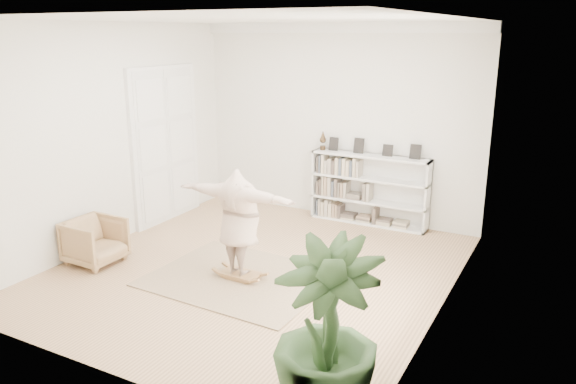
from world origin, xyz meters
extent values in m
plane|color=#8D6849|center=(0.00, 0.00, 0.00)|extent=(6.00, 6.00, 0.00)
plane|color=silver|center=(0.00, 3.00, 1.80)|extent=(5.50, 0.00, 5.50)
plane|color=silver|center=(0.00, -3.00, 1.80)|extent=(5.50, 0.00, 5.50)
plane|color=silver|center=(-2.75, 0.00, 1.80)|extent=(0.00, 6.00, 6.00)
plane|color=silver|center=(2.75, 0.00, 1.80)|extent=(0.00, 6.00, 6.00)
plane|color=white|center=(0.00, 0.00, 3.60)|extent=(6.00, 6.00, 0.00)
cube|color=white|center=(0.00, 2.94, 3.51)|extent=(5.50, 0.12, 0.18)
cube|color=white|center=(-2.71, 1.30, 1.40)|extent=(0.08, 1.78, 2.92)
cube|color=silver|center=(-2.69, 0.90, 1.40)|extent=(0.06, 0.78, 2.80)
cube|color=silver|center=(-2.69, 1.70, 1.40)|extent=(0.06, 0.78, 2.80)
cube|color=silver|center=(-0.33, 2.81, 0.65)|extent=(0.04, 0.35, 1.30)
cube|color=silver|center=(1.83, 2.81, 0.65)|extent=(0.04, 0.35, 1.30)
cube|color=silver|center=(0.75, 2.96, 0.65)|extent=(2.20, 0.04, 1.30)
cube|color=silver|center=(0.75, 2.81, 0.02)|extent=(2.20, 0.35, 0.04)
cube|color=silver|center=(0.75, 2.81, 0.43)|extent=(2.20, 0.35, 0.04)
cube|color=silver|center=(0.75, 2.81, 0.86)|extent=(2.20, 0.35, 0.04)
cube|color=silver|center=(0.75, 2.81, 1.28)|extent=(2.20, 0.35, 0.04)
cube|color=black|center=(0.00, 2.85, 1.42)|extent=(0.18, 0.07, 0.24)
cube|color=black|center=(0.50, 2.85, 1.42)|extent=(0.18, 0.07, 0.24)
cube|color=black|center=(1.05, 2.85, 1.42)|extent=(0.18, 0.07, 0.24)
cube|color=black|center=(1.55, 2.85, 1.42)|extent=(0.18, 0.07, 0.24)
imported|color=tan|center=(-2.30, -0.93, 0.35)|extent=(0.78, 0.76, 0.70)
cube|color=tan|center=(-0.02, -0.39, 0.01)|extent=(2.58, 2.10, 0.02)
cube|color=brown|center=(-0.02, -0.39, 0.08)|extent=(0.56, 0.35, 0.03)
cube|color=brown|center=(-0.02, -0.39, 0.04)|extent=(0.38, 0.07, 0.04)
cube|color=brown|center=(-0.02, -0.39, 0.04)|extent=(0.38, 0.07, 0.04)
cube|color=brown|center=(-0.02, -0.39, 0.08)|extent=(0.22, 0.06, 0.11)
cube|color=brown|center=(-0.02, -0.39, 0.08)|extent=(0.22, 0.06, 0.11)
imported|color=#C4A693|center=(-0.02, -0.39, 0.91)|extent=(1.92, 0.59, 1.54)
imported|color=#304E27|center=(2.30, -2.55, 0.86)|extent=(0.97, 0.97, 1.72)
camera|label=1|loc=(4.09, -6.64, 3.44)|focal=35.00mm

